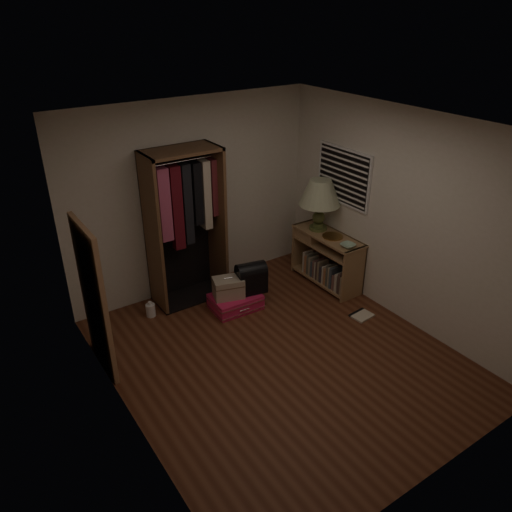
# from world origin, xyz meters

# --- Properties ---
(ground) EXTENTS (4.00, 4.00, 0.00)m
(ground) POSITION_xyz_m (0.00, 0.00, 0.00)
(ground) COLOR #512817
(ground) RESTS_ON ground
(room_walls) EXTENTS (3.52, 4.02, 2.60)m
(room_walls) POSITION_xyz_m (0.08, 0.04, 1.50)
(room_walls) COLOR silver
(room_walls) RESTS_ON ground
(console_bookshelf) EXTENTS (0.42, 1.12, 0.75)m
(console_bookshelf) POSITION_xyz_m (1.54, 1.02, 0.40)
(console_bookshelf) COLOR #966F48
(console_bookshelf) RESTS_ON ground
(open_wardrobe) EXTENTS (0.96, 0.50, 2.05)m
(open_wardrobe) POSITION_xyz_m (-0.22, 1.77, 1.21)
(open_wardrobe) COLOR brown
(open_wardrobe) RESTS_ON ground
(floor_mirror) EXTENTS (0.06, 0.80, 1.70)m
(floor_mirror) POSITION_xyz_m (-1.70, 1.00, 0.85)
(floor_mirror) COLOR #A57450
(floor_mirror) RESTS_ON ground
(pink_suitcase) EXTENTS (0.66, 0.49, 0.20)m
(pink_suitcase) POSITION_xyz_m (0.11, 1.15, 0.10)
(pink_suitcase) COLOR #D51A4D
(pink_suitcase) RESTS_ON ground
(train_case) EXTENTS (0.45, 0.37, 0.28)m
(train_case) POSITION_xyz_m (0.02, 1.17, 0.33)
(train_case) COLOR tan
(train_case) RESTS_ON pink_suitcase
(black_bag) EXTENTS (0.43, 0.32, 0.42)m
(black_bag) POSITION_xyz_m (0.34, 1.12, 0.41)
(black_bag) COLOR black
(black_bag) RESTS_ON pink_suitcase
(table_lamp) EXTENTS (0.68, 0.68, 0.72)m
(table_lamp) POSITION_xyz_m (1.54, 1.23, 1.28)
(table_lamp) COLOR #4B572A
(table_lamp) RESTS_ON console_bookshelf
(brass_tray) EXTENTS (0.36, 0.36, 0.02)m
(brass_tray) POSITION_xyz_m (1.54, 0.92, 0.76)
(brass_tray) COLOR olive
(brass_tray) RESTS_ON console_bookshelf
(ceramic_bowl) EXTENTS (0.20, 0.20, 0.05)m
(ceramic_bowl) POSITION_xyz_m (1.49, 0.57, 0.77)
(ceramic_bowl) COLOR #9FBFA5
(ceramic_bowl) RESTS_ON console_bookshelf
(white_jug) EXTENTS (0.16, 0.16, 0.21)m
(white_jug) POSITION_xyz_m (-0.89, 1.60, 0.09)
(white_jug) COLOR white
(white_jug) RESTS_ON ground
(floor_book) EXTENTS (0.29, 0.24, 0.03)m
(floor_book) POSITION_xyz_m (1.35, 0.09, 0.01)
(floor_book) COLOR beige
(floor_book) RESTS_ON ground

